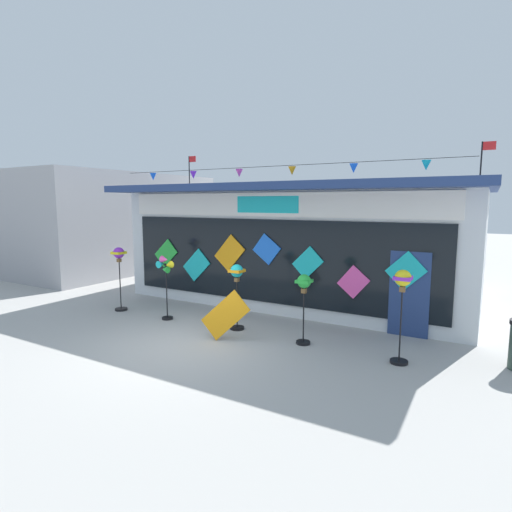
{
  "coord_description": "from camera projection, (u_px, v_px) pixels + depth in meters",
  "views": [
    {
      "loc": [
        5.71,
        -6.77,
        3.12
      ],
      "look_at": [
        0.47,
        2.32,
        1.73
      ],
      "focal_mm": 28.61,
      "sensor_mm": 36.0,
      "label": 1
    }
  ],
  "objects": [
    {
      "name": "ground_plane",
      "position": [
        186.0,
        343.0,
        9.06
      ],
      "size": [
        80.0,
        80.0,
        0.0
      ],
      "primitive_type": "plane",
      "color": "#ADAAA5"
    },
    {
      "name": "kite_shop_building",
      "position": [
        307.0,
        241.0,
        13.51
      ],
      "size": [
        10.77,
        6.42,
        4.87
      ],
      "color": "silver",
      "rests_on": "ground_plane"
    },
    {
      "name": "wind_spinner_far_left",
      "position": [
        119.0,
        263.0,
        11.67
      ],
      "size": [
        0.36,
        0.36,
        1.84
      ],
      "color": "black",
      "rests_on": "ground_plane"
    },
    {
      "name": "wind_spinner_left",
      "position": [
        165.0,
        273.0,
        10.75
      ],
      "size": [
        0.45,
        0.29,
        1.72
      ],
      "color": "black",
      "rests_on": "ground_plane"
    },
    {
      "name": "wind_spinner_center_left",
      "position": [
        237.0,
        281.0,
        9.93
      ],
      "size": [
        0.35,
        0.35,
        1.62
      ],
      "color": "black",
      "rests_on": "ground_plane"
    },
    {
      "name": "wind_spinner_center_right",
      "position": [
        304.0,
        291.0,
        8.88
      ],
      "size": [
        0.32,
        0.32,
        1.57
      ],
      "color": "black",
      "rests_on": "ground_plane"
    },
    {
      "name": "wind_spinner_right",
      "position": [
        402.0,
        292.0,
        7.77
      ],
      "size": [
        0.34,
        0.34,
        1.85
      ],
      "color": "black",
      "rests_on": "ground_plane"
    },
    {
      "name": "display_kite_on_ground",
      "position": [
        225.0,
        315.0,
        9.22
      ],
      "size": [
        1.16,
        0.31,
        1.16
      ],
      "primitive_type": "cube",
      "rotation": [
        -0.27,
        0.79,
        0.0
      ],
      "color": "orange",
      "rests_on": "ground_plane"
    },
    {
      "name": "neighbour_building",
      "position": [
        102.0,
        221.0,
        19.65
      ],
      "size": [
        6.61,
        9.19,
        4.38
      ],
      "primitive_type": "cube",
      "color": "#99999E",
      "rests_on": "ground_plane"
    }
  ]
}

